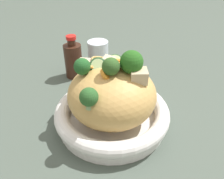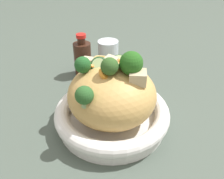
% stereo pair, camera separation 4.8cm
% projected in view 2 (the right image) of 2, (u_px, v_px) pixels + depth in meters
% --- Properties ---
extents(ground_plane, '(3.00, 3.00, 0.00)m').
position_uv_depth(ground_plane, '(112.00, 123.00, 0.54)').
color(ground_plane, '#465248').
extents(serving_bowl, '(0.26, 0.26, 0.05)m').
position_uv_depth(serving_bowl, '(112.00, 114.00, 0.52)').
color(serving_bowl, white).
rests_on(serving_bowl, ground_plane).
extents(noodle_heap, '(0.19, 0.19, 0.13)m').
position_uv_depth(noodle_heap, '(112.00, 94.00, 0.49)').
color(noodle_heap, tan).
rests_on(noodle_heap, serving_bowl).
extents(broccoli_florets, '(0.12, 0.16, 0.08)m').
position_uv_depth(broccoli_florets, '(109.00, 70.00, 0.43)').
color(broccoli_florets, '#A3B77B').
rests_on(broccoli_florets, serving_bowl).
extents(carrot_coins, '(0.09, 0.10, 0.03)m').
position_uv_depth(carrot_coins, '(107.00, 67.00, 0.47)').
color(carrot_coins, orange).
rests_on(carrot_coins, serving_bowl).
extents(zucchini_slices, '(0.12, 0.11, 0.06)m').
position_uv_depth(zucchini_slices, '(113.00, 65.00, 0.48)').
color(zucchini_slices, beige).
rests_on(zucchini_slices, serving_bowl).
extents(chicken_chunks, '(0.16, 0.11, 0.04)m').
position_uv_depth(chicken_chunks, '(111.00, 69.00, 0.48)').
color(chicken_chunks, beige).
rests_on(chicken_chunks, serving_bowl).
extents(soy_sauce_bottle, '(0.05, 0.05, 0.13)m').
position_uv_depth(soy_sauce_bottle, '(83.00, 58.00, 0.70)').
color(soy_sauce_bottle, '#381E14').
rests_on(soy_sauce_bottle, ground_plane).
extents(drinking_glass, '(0.07, 0.07, 0.10)m').
position_uv_depth(drinking_glass, '(108.00, 55.00, 0.74)').
color(drinking_glass, silver).
rests_on(drinking_glass, ground_plane).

